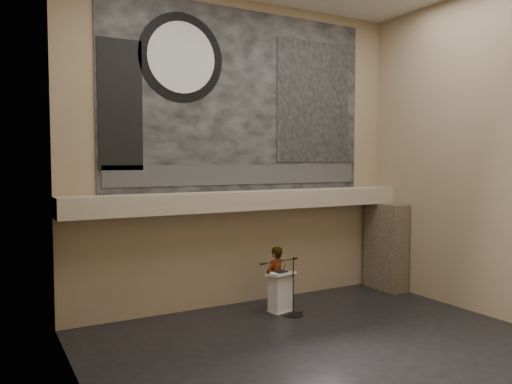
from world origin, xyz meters
TOP-DOWN VIEW (x-y plane):
  - floor at (0.00, 0.00)m, footprint 10.00×10.00m
  - wall_back at (0.00, 4.00)m, footprint 10.00×0.02m
  - wall_front at (0.00, -4.00)m, footprint 10.00×0.02m
  - wall_left at (-5.00, 0.00)m, footprint 0.02×8.00m
  - wall_right at (5.00, 0.00)m, footprint 0.02×8.00m
  - soffit at (0.00, 3.60)m, footprint 10.00×0.80m
  - sprinkler_left at (-1.60, 3.55)m, footprint 0.04×0.04m
  - sprinkler_right at (1.90, 3.55)m, footprint 0.04×0.04m
  - banner at (0.00, 3.97)m, footprint 8.00×0.05m
  - banner_text_strip at (0.00, 3.93)m, footprint 7.76×0.02m
  - banner_clock_rim at (-1.80, 3.93)m, footprint 2.30×0.02m
  - banner_clock_face at (-1.80, 3.91)m, footprint 1.84×0.02m
  - banner_building_print at (2.40, 3.93)m, footprint 2.60×0.02m
  - banner_brick_print at (-3.40, 3.93)m, footprint 1.10×0.02m
  - stone_pier at (4.65, 3.15)m, footprint 0.60×1.40m
  - lectern at (0.37, 2.55)m, footprint 0.78×0.62m
  - binder at (0.40, 2.55)m, footprint 0.33×0.29m
  - papers at (0.20, 2.55)m, footprint 0.26×0.32m
  - speaker_person at (0.41, 2.87)m, footprint 0.74×0.61m
  - mic_stand at (0.57, 2.29)m, footprint 1.34×0.52m

SIDE VIEW (x-z plane):
  - floor at x=0.00m, z-range 0.00..0.00m
  - mic_stand at x=0.57m, z-range -0.54..0.99m
  - lectern at x=0.37m, z-range -0.01..1.12m
  - speaker_person at x=0.41m, z-range 0.00..1.74m
  - papers at x=0.20m, z-range 1.10..1.10m
  - binder at x=0.40m, z-range 1.10..1.14m
  - stone_pier at x=4.65m, z-range 0.00..2.70m
  - sprinkler_left at x=-1.60m, z-range 2.64..2.70m
  - sprinkler_right at x=1.90m, z-range 2.64..2.70m
  - soffit at x=0.00m, z-range 2.70..3.20m
  - banner_text_strip at x=0.00m, z-range 3.38..3.93m
  - wall_back at x=0.00m, z-range 0.00..8.50m
  - wall_front at x=0.00m, z-range 0.00..8.50m
  - wall_left at x=-5.00m, z-range 0.00..8.50m
  - wall_right at x=5.00m, z-range 0.00..8.50m
  - banner_brick_print at x=-3.40m, z-range 3.80..7.00m
  - banner at x=0.00m, z-range 3.20..8.20m
  - banner_building_print at x=2.40m, z-range 4.00..7.60m
  - banner_clock_rim at x=-1.80m, z-range 5.55..7.85m
  - banner_clock_face at x=-1.80m, z-range 5.78..7.62m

